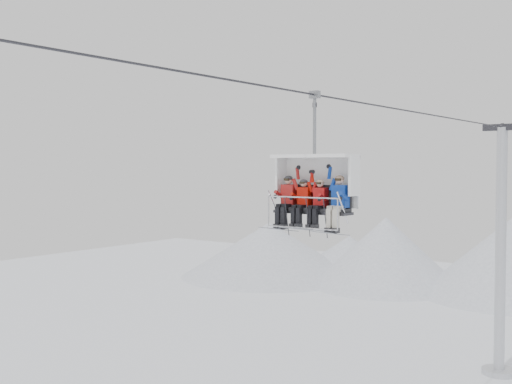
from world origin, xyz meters
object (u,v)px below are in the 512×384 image
Objects in this scene: chairlift_carrier at (317,183)px; skier_far_right at (338,201)px; lift_tower_right at (500,268)px; skier_center_left at (302,201)px; skier_center_right at (318,202)px; skier_far_left at (287,199)px.

chairlift_carrier is 1.06m from skier_far_right.
lift_tower_right is 7.84× the size of skier_far_right.
skier_center_left is 1.21m from skier_far_right.
skier_center_right is at bearing -89.24° from lift_tower_right.
skier_center_right is at bearing -0.04° from skier_center_left.
lift_tower_right is 7.99× the size of skier_far_left.
lift_tower_right reaches higher than skier_far_right.
skier_center_left is (-0.30, -0.32, -0.53)m from chairlift_carrier.
chairlift_carrier reaches higher than skier_center_left.
lift_tower_right is at bearing 89.10° from skier_center_left.
chairlift_carrier is 2.32× the size of skier_far_right.
skier_center_left is 0.56m from skier_center_right.
chairlift_carrier reaches higher than skier_far_left.
lift_tower_right reaches higher than skier_center_left.
chairlift_carrier is 0.69m from skier_center_left.
lift_tower_right is at bearing 92.68° from skier_far_right.
skier_center_left is (0.54, -0.01, -0.05)m from skier_far_left.
skier_far_right is at bearing 0.09° from skier_far_left.
skier_center_right is 0.65m from skier_far_right.
skier_far_right reaches higher than skier_far_left.
chairlift_carrier reaches higher than skier_far_right.
chairlift_carrier is 0.67m from skier_center_right.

